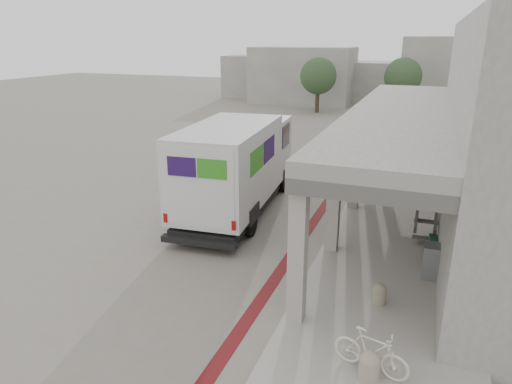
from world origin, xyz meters
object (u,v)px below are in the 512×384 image
at_px(fedex_truck, 237,164).
at_px(bench, 438,248).
at_px(utility_cabinet, 431,261).
at_px(bicycle_cream, 371,352).

distance_m(fedex_truck, bench, 7.62).
relative_size(fedex_truck, utility_cabinet, 8.84).
bearing_deg(fedex_truck, utility_cabinet, -28.78).
bearing_deg(bench, bicycle_cream, -108.63).
distance_m(fedex_truck, bicycle_cream, 9.77).
height_order(fedex_truck, bicycle_cream, fedex_truck).
bearing_deg(bicycle_cream, utility_cabinet, 0.85).
relative_size(bench, bicycle_cream, 1.10).
relative_size(bench, utility_cabinet, 1.80).
bearing_deg(utility_cabinet, fedex_truck, 157.51).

